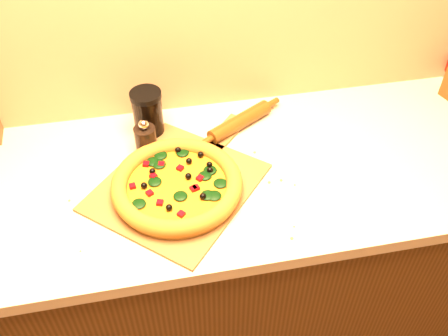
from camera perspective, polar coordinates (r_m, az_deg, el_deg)
cabinet at (r=1.80m, az=-2.45°, el=-11.36°), size 2.80×0.65×0.86m
countertop at (r=1.46m, az=-2.98°, el=-1.27°), size 2.84×0.68×0.04m
pizza_peel at (r=1.41m, az=-5.03°, el=-1.73°), size 0.57×0.58×0.01m
pizza at (r=1.37m, az=-5.39°, el=-1.95°), size 0.36×0.36×0.05m
pepper_grinder at (r=1.50m, az=-8.94°, el=3.25°), size 0.06×0.06×0.12m
rolling_pin at (r=1.58m, az=1.81°, el=5.31°), size 0.31×0.19×0.05m
dark_jar at (r=1.55m, az=-8.70°, el=6.23°), size 0.09×0.09×0.15m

